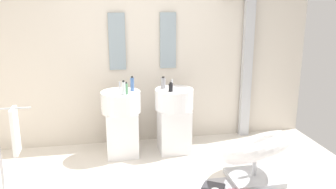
# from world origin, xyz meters

# --- Properties ---
(rear_partition) EXTENTS (4.80, 0.10, 2.60)m
(rear_partition) POSITION_xyz_m (0.00, 1.65, 1.30)
(rear_partition) COLOR beige
(rear_partition) RESTS_ON ground_plane
(pedestal_sink_left) EXTENTS (0.50, 0.50, 0.96)m
(pedestal_sink_left) POSITION_xyz_m (-0.35, 1.15, 0.47)
(pedestal_sink_left) COLOR white
(pedestal_sink_left) RESTS_ON ground_plane
(pedestal_sink_right) EXTENTS (0.50, 0.50, 0.96)m
(pedestal_sink_right) POSITION_xyz_m (0.35, 1.15, 0.47)
(pedestal_sink_right) COLOR white
(pedestal_sink_right) RESTS_ON ground_plane
(vanity_mirror_left) EXTENTS (0.22, 0.03, 0.76)m
(vanity_mirror_left) POSITION_xyz_m (-0.35, 1.58, 1.43)
(vanity_mirror_left) COLOR #8C9EA8
(vanity_mirror_right) EXTENTS (0.22, 0.03, 0.76)m
(vanity_mirror_right) POSITION_xyz_m (0.35, 1.58, 1.43)
(vanity_mirror_right) COLOR #8C9EA8
(shower_column) EXTENTS (0.49, 0.24, 2.05)m
(shower_column) POSITION_xyz_m (1.48, 1.53, 1.08)
(shower_column) COLOR #B7BABF
(shower_column) RESTS_ON ground_plane
(lounge_chair) EXTENTS (1.10, 1.10, 0.65)m
(lounge_chair) POSITION_xyz_m (1.06, 0.16, 0.35)
(lounge_chair) COLOR #B7BABF
(lounge_chair) RESTS_ON ground_plane
(towel_rack) EXTENTS (0.37, 0.22, 0.95)m
(towel_rack) POSITION_xyz_m (-1.52, 0.49, 0.63)
(towel_rack) COLOR #B7BABF
(towel_rack) RESTS_ON ground_plane
(magazine_charcoal) EXTENTS (0.28, 0.26, 0.03)m
(magazine_charcoal) POSITION_xyz_m (0.56, 0.06, 0.02)
(magazine_charcoal) COLOR #38383D
(magazine_charcoal) RESTS_ON area_rug
(soap_bottle_blue) EXTENTS (0.05, 0.05, 0.19)m
(soap_bottle_blue) POSITION_xyz_m (-0.20, 1.16, 0.94)
(soap_bottle_blue) COLOR #4C72B7
(soap_bottle_blue) RESTS_ON pedestal_sink_left
(soap_bottle_black) EXTENTS (0.05, 0.05, 0.12)m
(soap_bottle_black) POSITION_xyz_m (0.28, 1.03, 0.91)
(soap_bottle_black) COLOR black
(soap_bottle_black) RESTS_ON pedestal_sink_right
(soap_bottle_green) EXTENTS (0.05, 0.05, 0.15)m
(soap_bottle_green) POSITION_xyz_m (-0.29, 1.01, 0.93)
(soap_bottle_green) COLOR #59996B
(soap_bottle_green) RESTS_ON pedestal_sink_left
(soap_bottle_grey) EXTENTS (0.06, 0.06, 0.16)m
(soap_bottle_grey) POSITION_xyz_m (0.21, 1.21, 0.93)
(soap_bottle_grey) COLOR #99999E
(soap_bottle_grey) RESTS_ON pedestal_sink_right
(soap_bottle_clear) EXTENTS (0.05, 0.05, 0.18)m
(soap_bottle_clear) POSITION_xyz_m (-0.32, 0.98, 0.94)
(soap_bottle_clear) COLOR silver
(soap_bottle_clear) RESTS_ON pedestal_sink_left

